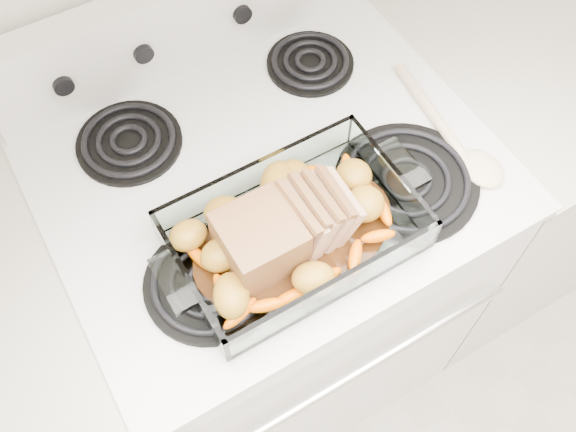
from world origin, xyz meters
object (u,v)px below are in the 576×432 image
counter_right (488,163)px  electric_range (271,274)px  pork_roast (277,233)px  baking_dish (294,234)px

counter_right → electric_range: bearing=179.9°
pork_roast → electric_range: bearing=79.7°
baking_dish → electric_range: bearing=76.6°
electric_range → counter_right: 0.67m
electric_range → counter_right: bearing=-0.1°
counter_right → baking_dish: baking_dish is taller
baking_dish → pork_roast: (-0.03, 0.00, 0.03)m
electric_range → pork_roast: bearing=-112.8°
counter_right → pork_roast: pork_roast is taller
electric_range → counter_right: electric_range is taller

